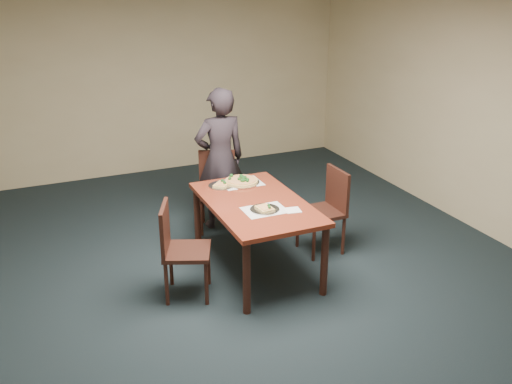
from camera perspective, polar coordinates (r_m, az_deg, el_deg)
name	(u,v)px	position (r m, az deg, el deg)	size (l,w,h in m)	color
ground	(258,302)	(5.36, 0.19, -10.97)	(8.00, 8.00, 0.00)	black
room_shell	(258,118)	(4.66, 0.22, 7.37)	(8.00, 8.00, 8.00)	tan
dining_table	(256,210)	(5.60, 0.00, -1.83)	(0.90, 1.50, 0.75)	#601F13
chair_far	(217,185)	(6.64, -3.91, 0.66)	(0.54, 0.54, 0.91)	black
chair_left	(178,245)	(5.27, -7.79, -5.30)	(0.55, 0.55, 0.91)	black
chair_right	(328,206)	(6.12, 7.18, -1.35)	(0.42, 0.42, 0.91)	black
diner	(220,159)	(6.57, -3.61, 3.32)	(0.60, 0.40, 1.65)	black
placemat_main	(242,183)	(6.04, -1.46, 0.92)	(0.42, 0.32, 0.00)	white
placemat_near	(265,210)	(5.37, 0.88, -1.81)	(0.40, 0.30, 0.00)	white
pizza_pan	(241,181)	(6.03, -1.46, 1.12)	(0.38, 0.38, 0.07)	silver
slice_plate_near	(265,209)	(5.36, 0.89, -1.69)	(0.28, 0.28, 0.06)	silver
slice_plate_far	(222,185)	(5.96, -3.44, 0.72)	(0.28, 0.28, 0.06)	silver
napkin	(293,210)	(5.37, 3.71, -1.83)	(0.14, 0.14, 0.01)	white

